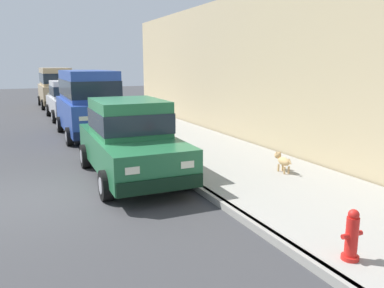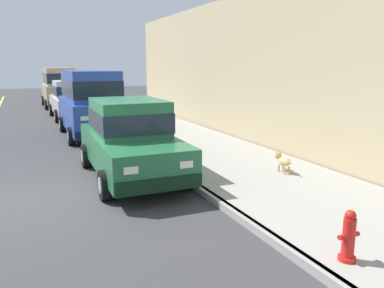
{
  "view_description": "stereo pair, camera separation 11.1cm",
  "coord_description": "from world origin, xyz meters",
  "px_view_note": "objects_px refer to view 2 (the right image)",
  "views": [
    {
      "loc": [
        -0.33,
        -8.38,
        2.76
      ],
      "look_at": [
        3.49,
        -0.02,
        0.85
      ],
      "focal_mm": 36.08,
      "sensor_mm": 36.0,
      "label": 1
    },
    {
      "loc": [
        -0.23,
        -8.42,
        2.76
      ],
      "look_at": [
        3.49,
        -0.02,
        0.85
      ],
      "focal_mm": 36.08,
      "sensor_mm": 36.0,
      "label": 2
    }
  ],
  "objects_px": {
    "car_blue_van": "(90,100)",
    "dog_tan": "(283,161)",
    "car_silver_sedan": "(72,99)",
    "car_green_sedan": "(130,138)",
    "fire_hydrant": "(349,237)",
    "car_tan_van": "(59,85)"
  },
  "relations": [
    {
      "from": "car_tan_van",
      "to": "car_blue_van",
      "type": "bearing_deg",
      "value": -89.6
    },
    {
      "from": "car_blue_van",
      "to": "dog_tan",
      "type": "bearing_deg",
      "value": -66.33
    },
    {
      "from": "car_tan_van",
      "to": "dog_tan",
      "type": "bearing_deg",
      "value": -79.91
    },
    {
      "from": "car_green_sedan",
      "to": "car_blue_van",
      "type": "xyz_separation_m",
      "value": [
        0.07,
        6.03,
        0.41
      ]
    },
    {
      "from": "car_blue_van",
      "to": "dog_tan",
      "type": "distance_m",
      "value": 8.37
    },
    {
      "from": "car_green_sedan",
      "to": "car_silver_sedan",
      "type": "height_order",
      "value": "same"
    },
    {
      "from": "fire_hydrant",
      "to": "car_silver_sedan",
      "type": "bearing_deg",
      "value": 94.96
    },
    {
      "from": "car_blue_van",
      "to": "fire_hydrant",
      "type": "bearing_deg",
      "value": -82.86
    },
    {
      "from": "car_green_sedan",
      "to": "car_silver_sedan",
      "type": "relative_size",
      "value": 1.0
    },
    {
      "from": "car_green_sedan",
      "to": "fire_hydrant",
      "type": "xyz_separation_m",
      "value": [
        1.51,
        -5.54,
        -0.51
      ]
    },
    {
      "from": "car_silver_sedan",
      "to": "dog_tan",
      "type": "xyz_separation_m",
      "value": [
        3.38,
        -13.27,
        -0.55
      ]
    },
    {
      "from": "car_green_sedan",
      "to": "car_tan_van",
      "type": "relative_size",
      "value": 0.94
    },
    {
      "from": "car_green_sedan",
      "to": "fire_hydrant",
      "type": "distance_m",
      "value": 5.76
    },
    {
      "from": "car_green_sedan",
      "to": "car_tan_van",
      "type": "xyz_separation_m",
      "value": [
        -0.02,
        17.64,
        0.41
      ]
    },
    {
      "from": "car_silver_sedan",
      "to": "car_tan_van",
      "type": "height_order",
      "value": "car_tan_van"
    },
    {
      "from": "car_tan_van",
      "to": "fire_hydrant",
      "type": "xyz_separation_m",
      "value": [
        1.53,
        -23.18,
        -0.92
      ]
    },
    {
      "from": "car_green_sedan",
      "to": "car_blue_van",
      "type": "bearing_deg",
      "value": 89.38
    },
    {
      "from": "car_silver_sedan",
      "to": "dog_tan",
      "type": "bearing_deg",
      "value": -75.7
    },
    {
      "from": "car_blue_van",
      "to": "dog_tan",
      "type": "relative_size",
      "value": 6.49
    },
    {
      "from": "car_tan_van",
      "to": "fire_hydrant",
      "type": "height_order",
      "value": "car_tan_van"
    },
    {
      "from": "car_green_sedan",
      "to": "fire_hydrant",
      "type": "relative_size",
      "value": 6.39
    },
    {
      "from": "car_tan_van",
      "to": "dog_tan",
      "type": "distance_m",
      "value": 19.55
    }
  ]
}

